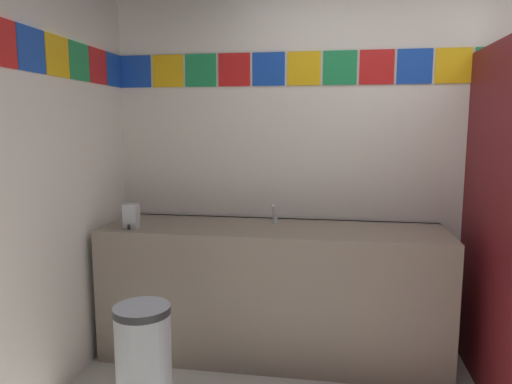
% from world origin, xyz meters
% --- Properties ---
extents(wall_back, '(4.33, 0.09, 2.54)m').
position_xyz_m(wall_back, '(0.00, 1.53, 1.27)').
color(wall_back, silver).
rests_on(wall_back, ground_plane).
extents(vanity_counter, '(2.21, 0.62, 0.87)m').
position_xyz_m(vanity_counter, '(-1.01, 1.19, 0.44)').
color(vanity_counter, gray).
rests_on(vanity_counter, ground_plane).
extents(faucet_center, '(0.04, 0.10, 0.14)m').
position_xyz_m(faucet_center, '(-1.01, 1.28, 0.92)').
color(faucet_center, silver).
rests_on(faucet_center, vanity_counter).
extents(soap_dispenser, '(0.09, 0.09, 0.16)m').
position_xyz_m(soap_dispenser, '(-1.90, 1.00, 0.95)').
color(soap_dispenser, '#B7BABF').
rests_on(soap_dispenser, vanity_counter).
extents(trash_bin, '(0.29, 0.29, 0.61)m').
position_xyz_m(trash_bin, '(-1.58, 0.38, 0.31)').
color(trash_bin, '#999EA3').
rests_on(trash_bin, ground_plane).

